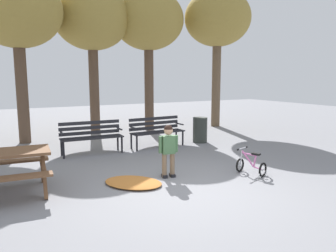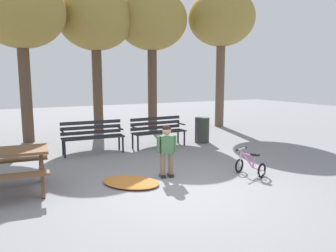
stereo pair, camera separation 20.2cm
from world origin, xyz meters
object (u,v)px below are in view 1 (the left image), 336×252
Objects in this scene: child_standing at (168,147)px; kids_bicycle at (251,165)px; park_bench_far_left at (91,134)px; park_bench_left at (156,129)px; trash_bin at (200,130)px.

child_standing reaches higher than kids_bicycle.
park_bench_far_left is at bearing 125.03° from kids_bicycle.
park_bench_far_left is 4.20m from kids_bicycle.
park_bench_left is 1.52× the size of child_standing.
child_standing is at bearing -133.93° from trash_bin.
park_bench_left is 2.08× the size of trash_bin.
child_standing is (0.80, -2.77, 0.12)m from park_bench_far_left.
park_bench_left is 1.48m from trash_bin.
park_bench_left is (1.89, -0.04, 0.00)m from park_bench_far_left.
kids_bicycle is at bearing -106.13° from trash_bin.
kids_bicycle is 0.81× the size of trash_bin.
park_bench_left is at bearing -1.12° from park_bench_far_left.
park_bench_far_left is 1.00× the size of park_bench_left.
child_standing is 1.78m from kids_bicycle.
park_bench_far_left reaches higher than trash_bin.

